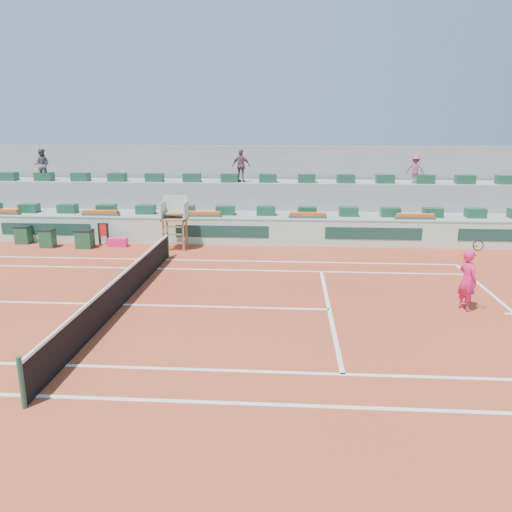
# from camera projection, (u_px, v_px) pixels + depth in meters

# --- Properties ---
(ground) EXTENTS (90.00, 90.00, 0.00)m
(ground) POSITION_uv_depth(u_px,v_px,m) (123.00, 305.00, 15.56)
(ground) COLOR #A63B20
(ground) RESTS_ON ground
(seating_tier_lower) EXTENTS (36.00, 4.00, 1.20)m
(seating_tier_lower) POSITION_uv_depth(u_px,v_px,m) (190.00, 223.00, 25.75)
(seating_tier_lower) COLOR #999A97
(seating_tier_lower) RESTS_ON ground
(seating_tier_upper) EXTENTS (36.00, 2.40, 2.60)m
(seating_tier_upper) POSITION_uv_depth(u_px,v_px,m) (195.00, 205.00, 27.12)
(seating_tier_upper) COLOR #999A97
(seating_tier_upper) RESTS_ON ground
(stadium_back_wall) EXTENTS (36.00, 0.40, 4.40)m
(stadium_back_wall) POSITION_uv_depth(u_px,v_px,m) (200.00, 185.00, 28.44)
(stadium_back_wall) COLOR #999A97
(stadium_back_wall) RESTS_ON ground
(player_bag) EXTENTS (0.89, 0.40, 0.40)m
(player_bag) POSITION_uv_depth(u_px,v_px,m) (118.00, 242.00, 23.14)
(player_bag) COLOR #EE1F6B
(player_bag) RESTS_ON ground
(spectator_left) EXTENTS (0.95, 0.81, 1.70)m
(spectator_left) POSITION_uv_depth(u_px,v_px,m) (42.00, 165.00, 26.47)
(spectator_left) COLOR #51515F
(spectator_left) RESTS_ON seating_tier_upper
(spectator_mid) EXTENTS (1.06, 0.67, 1.68)m
(spectator_mid) POSITION_uv_depth(u_px,v_px,m) (241.00, 166.00, 25.96)
(spectator_mid) COLOR #6E4956
(spectator_mid) RESTS_ON seating_tier_upper
(spectator_right) EXTENTS (1.06, 0.84, 1.44)m
(spectator_right) POSITION_uv_depth(u_px,v_px,m) (415.00, 169.00, 25.33)
(spectator_right) COLOR #954A5C
(spectator_right) RESTS_ON seating_tier_upper
(court_lines) EXTENTS (23.89, 11.09, 0.01)m
(court_lines) POSITION_uv_depth(u_px,v_px,m) (123.00, 305.00, 15.56)
(court_lines) COLOR white
(court_lines) RESTS_ON ground
(tennis_net) EXTENTS (0.10, 11.97, 1.10)m
(tennis_net) POSITION_uv_depth(u_px,v_px,m) (122.00, 289.00, 15.43)
(tennis_net) COLOR black
(tennis_net) RESTS_ON ground
(advertising_hoarding) EXTENTS (36.00, 0.34, 1.26)m
(advertising_hoarding) POSITION_uv_depth(u_px,v_px,m) (181.00, 231.00, 23.61)
(advertising_hoarding) COLOR #AAD5C2
(advertising_hoarding) RESTS_ON ground
(umpire_chair) EXTENTS (1.10, 0.90, 2.40)m
(umpire_chair) POSITION_uv_depth(u_px,v_px,m) (175.00, 215.00, 22.42)
(umpire_chair) COLOR brown
(umpire_chair) RESTS_ON ground
(seat_row_lower) EXTENTS (32.90, 0.60, 0.44)m
(seat_row_lower) POSITION_uv_depth(u_px,v_px,m) (185.00, 210.00, 24.67)
(seat_row_lower) COLOR #184930
(seat_row_lower) RESTS_ON seating_tier_lower
(seat_row_upper) EXTENTS (32.90, 0.60, 0.44)m
(seat_row_upper) POSITION_uv_depth(u_px,v_px,m) (192.00, 178.00, 26.16)
(seat_row_upper) COLOR #184930
(seat_row_upper) RESTS_ON seating_tier_upper
(flower_planters) EXTENTS (26.80, 0.36, 0.28)m
(flower_planters) POSITION_uv_depth(u_px,v_px,m) (151.00, 214.00, 24.02)
(flower_planters) COLOR #484848
(flower_planters) RESTS_ON seating_tier_lower
(drink_cooler_a) EXTENTS (0.75, 0.65, 0.84)m
(drink_cooler_a) POSITION_uv_depth(u_px,v_px,m) (85.00, 239.00, 22.83)
(drink_cooler_a) COLOR #194B2C
(drink_cooler_a) RESTS_ON ground
(drink_cooler_b) EXTENTS (0.65, 0.56, 0.84)m
(drink_cooler_b) POSITION_uv_depth(u_px,v_px,m) (48.00, 238.00, 22.95)
(drink_cooler_b) COLOR #194B2C
(drink_cooler_b) RESTS_ON ground
(drink_cooler_c) EXTENTS (0.68, 0.59, 0.84)m
(drink_cooler_c) POSITION_uv_depth(u_px,v_px,m) (23.00, 235.00, 23.73)
(drink_cooler_c) COLOR #194B2C
(drink_cooler_c) RESTS_ON ground
(towel_rack) EXTENTS (0.53, 0.09, 1.03)m
(towel_rack) POSITION_uv_depth(u_px,v_px,m) (103.00, 232.00, 23.40)
(towel_rack) COLOR black
(towel_rack) RESTS_ON ground
(tennis_player) EXTENTS (0.68, 0.96, 2.28)m
(tennis_player) POSITION_uv_depth(u_px,v_px,m) (467.00, 280.00, 14.93)
(tennis_player) COLOR #EE1F6B
(tennis_player) RESTS_ON ground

